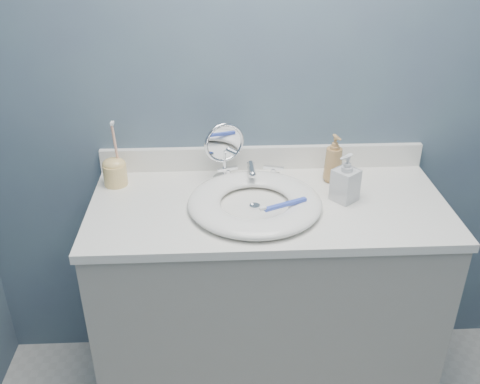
{
  "coord_description": "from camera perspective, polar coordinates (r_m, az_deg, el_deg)",
  "views": [
    {
      "loc": [
        -0.17,
        -0.6,
        1.79
      ],
      "look_at": [
        -0.1,
        0.94,
        0.94
      ],
      "focal_mm": 40.0,
      "sensor_mm": 36.0,
      "label": 1
    }
  ],
  "objects": [
    {
      "name": "soap_bottle_clear",
      "position": [
        1.84,
        11.23,
        1.51
      ],
      "size": [
        0.11,
        0.11,
        0.17
      ],
      "primitive_type": "imported",
      "rotation": [
        0.0,
        0.0,
        -0.89
      ],
      "color": "silver",
      "rests_on": "countertop"
    },
    {
      "name": "faucet",
      "position": [
        1.96,
        1.17,
        1.99
      ],
      "size": [
        0.25,
        0.13,
        0.07
      ],
      "color": "silver",
      "rests_on": "countertop"
    },
    {
      "name": "vanity_cabinet",
      "position": [
        2.09,
        2.74,
        -11.97
      ],
      "size": [
        1.2,
        0.55,
        0.85
      ],
      "primitive_type": "cube",
      "color": "#A19D93",
      "rests_on": "ground"
    },
    {
      "name": "soap_bottle_amber",
      "position": [
        1.96,
        9.97,
        3.53
      ],
      "size": [
        0.09,
        0.09,
        0.18
      ],
      "primitive_type": "imported",
      "rotation": [
        0.0,
        0.0,
        0.28
      ],
      "color": "#AD824E",
      "rests_on": "countertop"
    },
    {
      "name": "backsplash",
      "position": [
        2.04,
        2.39,
        3.67
      ],
      "size": [
        1.22,
        0.02,
        0.09
      ],
      "primitive_type": "cube",
      "color": "white",
      "rests_on": "countertop"
    },
    {
      "name": "basin",
      "position": [
        1.79,
        1.58,
        -1.11
      ],
      "size": [
        0.45,
        0.45,
        0.04
      ],
      "primitive_type": null,
      "color": "white",
      "rests_on": "countertop"
    },
    {
      "name": "makeup_mirror",
      "position": [
        1.92,
        -1.69,
        4.57
      ],
      "size": [
        0.15,
        0.09,
        0.22
      ],
      "rotation": [
        0.0,
        0.0,
        0.35
      ],
      "color": "silver",
      "rests_on": "countertop"
    },
    {
      "name": "countertop",
      "position": [
        1.84,
        3.06,
        -1.52
      ],
      "size": [
        1.22,
        0.57,
        0.03
      ],
      "primitive_type": "cube",
      "color": "white",
      "rests_on": "vanity_cabinet"
    },
    {
      "name": "drain",
      "position": [
        1.8,
        1.58,
        -1.53
      ],
      "size": [
        0.04,
        0.04,
        0.01
      ],
      "primitive_type": "cylinder",
      "color": "silver",
      "rests_on": "countertop"
    },
    {
      "name": "toothbrush_holder",
      "position": [
        1.97,
        -13.21,
        2.25
      ],
      "size": [
        0.08,
        0.08,
        0.24
      ],
      "rotation": [
        0.0,
        0.0,
        -0.27
      ],
      "color": "#F1CA78",
      "rests_on": "countertop"
    },
    {
      "name": "toothbrush_lying",
      "position": [
        1.73,
        4.68,
        -1.38
      ],
      "size": [
        0.16,
        0.08,
        0.02
      ],
      "rotation": [
        0.0,
        0.0,
        0.43
      ],
      "color": "blue",
      "rests_on": "basin"
    },
    {
      "name": "back_wall",
      "position": [
        1.95,
        2.53,
        11.16
      ],
      "size": [
        2.2,
        0.02,
        2.4
      ],
      "primitive_type": "cube",
      "color": "#4A586F",
      "rests_on": "ground"
    }
  ]
}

